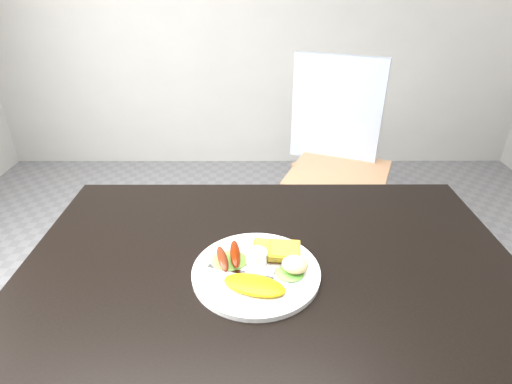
{
  "coord_description": "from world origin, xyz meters",
  "views": [
    {
      "loc": [
        -0.04,
        -0.76,
        1.37
      ],
      "look_at": [
        -0.04,
        0.07,
        0.9
      ],
      "focal_mm": 28.0,
      "sensor_mm": 36.0,
      "label": 1
    }
  ],
  "objects_px": {
    "dining_chair": "(338,176)",
    "plate": "(256,272)",
    "dining_table": "(270,268)",
    "person": "(364,170)"
  },
  "relations": [
    {
      "from": "dining_chair",
      "to": "plate",
      "type": "bearing_deg",
      "value": -88.56
    },
    {
      "from": "dining_table",
      "to": "plate",
      "type": "bearing_deg",
      "value": -127.65
    },
    {
      "from": "dining_table",
      "to": "person",
      "type": "distance_m",
      "value": 0.56
    },
    {
      "from": "dining_chair",
      "to": "plate",
      "type": "distance_m",
      "value": 1.22
    },
    {
      "from": "dining_chair",
      "to": "dining_table",
      "type": "bearing_deg",
      "value": -87.72
    },
    {
      "from": "dining_chair",
      "to": "person",
      "type": "bearing_deg",
      "value": -72.76
    },
    {
      "from": "dining_chair",
      "to": "person",
      "type": "height_order",
      "value": "person"
    },
    {
      "from": "plate",
      "to": "dining_table",
      "type": "bearing_deg",
      "value": 52.35
    },
    {
      "from": "dining_table",
      "to": "plate",
      "type": "relative_size",
      "value": 4.04
    },
    {
      "from": "dining_table",
      "to": "dining_chair",
      "type": "relative_size",
      "value": 2.55
    }
  ]
}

